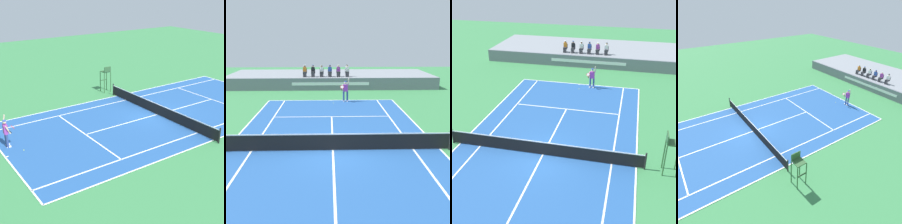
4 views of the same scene
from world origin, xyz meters
TOP-DOWN VIEW (x-y plane):
  - ground_plane at (0.00, 0.00)m, footprint 80.00×80.00m
  - court at (0.00, 0.00)m, footprint 11.08×23.88m
  - net at (0.00, 0.00)m, footprint 11.98×0.10m
  - tennis_player at (1.25, 11.32)m, footprint 0.78×0.62m
  - tennis_ball at (0.19, 10.67)m, footprint 0.07×0.07m
  - umpire_chair at (7.16, 0.00)m, footprint 0.77×0.77m

SIDE VIEW (x-z plane):
  - ground_plane at x=0.00m, z-range 0.00..0.00m
  - court at x=0.00m, z-range 0.00..0.02m
  - tennis_ball at x=0.19m, z-range 0.00..0.07m
  - net at x=0.00m, z-range -0.01..1.06m
  - tennis_player at x=1.25m, z-range -0.05..2.04m
  - umpire_chair at x=7.16m, z-range 0.34..2.78m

